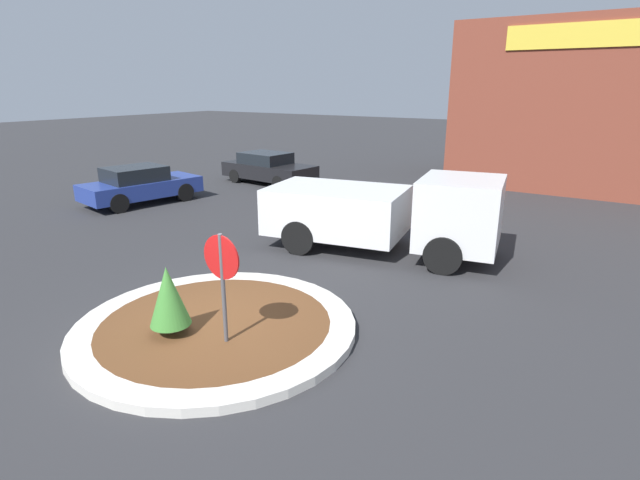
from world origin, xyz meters
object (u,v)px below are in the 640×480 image
Objects in this scene: utility_truck at (385,212)px; parked_sedan_black at (268,168)px; stop_sign at (222,271)px; parked_sedan_blue at (140,185)px.

utility_truck is 1.40× the size of parked_sedan_black.
utility_truck is (-0.07, 6.19, -0.32)m from stop_sign.
utility_truck is at bearing -80.47° from parked_sedan_blue.
parked_sedan_black is (-8.77, 6.08, -0.40)m from utility_truck.
utility_truck reaches higher than parked_sedan_black.
utility_truck is 10.68m from parked_sedan_black.
utility_truck reaches higher than stop_sign.
parked_sedan_blue is at bearing -98.89° from parked_sedan_black.
parked_sedan_blue is at bearing 168.63° from utility_truck.
parked_sedan_blue is 1.00× the size of parked_sedan_black.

